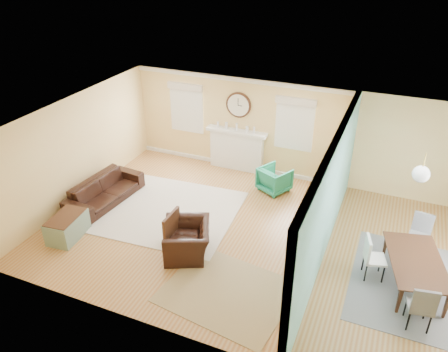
% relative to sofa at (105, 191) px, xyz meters
% --- Properties ---
extents(floor, '(9.00, 9.00, 0.00)m').
position_rel_sofa_xyz_m(floor, '(3.83, 0.04, -0.31)').
color(floor, '#A2622F').
rests_on(floor, ground).
extents(wall_back, '(9.00, 0.02, 2.60)m').
position_rel_sofa_xyz_m(wall_back, '(3.83, 3.04, 0.99)').
color(wall_back, '#E9BB73').
rests_on(wall_back, ground).
extents(wall_front, '(9.00, 0.02, 2.60)m').
position_rel_sofa_xyz_m(wall_front, '(3.83, -2.96, 0.99)').
color(wall_front, '#E9BB73').
rests_on(wall_front, ground).
extents(wall_left, '(0.02, 6.00, 2.60)m').
position_rel_sofa_xyz_m(wall_left, '(-0.67, 0.04, 0.99)').
color(wall_left, '#E9BB73').
rests_on(wall_left, ground).
extents(ceiling, '(9.00, 6.00, 0.02)m').
position_rel_sofa_xyz_m(ceiling, '(3.83, 0.04, 2.29)').
color(ceiling, white).
rests_on(ceiling, wall_back).
extents(partition, '(0.17, 6.00, 2.60)m').
position_rel_sofa_xyz_m(partition, '(5.35, 0.32, 1.05)').
color(partition, '#E9BB73').
rests_on(partition, ground).
extents(fireplace, '(1.70, 0.30, 1.17)m').
position_rel_sofa_xyz_m(fireplace, '(2.33, 2.92, 0.29)').
color(fireplace, white).
rests_on(fireplace, ground).
extents(wall_clock, '(0.70, 0.07, 0.70)m').
position_rel_sofa_xyz_m(wall_clock, '(2.33, 3.00, 1.54)').
color(wall_clock, '#452A18').
rests_on(wall_clock, wall_back).
extents(window_left, '(1.05, 0.13, 1.42)m').
position_rel_sofa_xyz_m(window_left, '(0.78, 2.99, 1.35)').
color(window_left, white).
rests_on(window_left, wall_back).
extents(window_right, '(1.05, 0.13, 1.42)m').
position_rel_sofa_xyz_m(window_right, '(3.88, 2.99, 1.35)').
color(window_right, white).
rests_on(window_right, wall_back).
extents(pendant, '(0.30, 0.30, 0.55)m').
position_rel_sofa_xyz_m(pendant, '(6.83, 0.04, 1.89)').
color(pendant, gold).
rests_on(pendant, ceiling).
extents(rug_cream, '(3.45, 3.04, 0.02)m').
position_rel_sofa_xyz_m(rug_cream, '(1.59, 0.21, -0.30)').
color(rug_cream, beige).
rests_on(rug_cream, floor).
extents(rug_jute, '(2.48, 2.13, 0.01)m').
position_rel_sofa_xyz_m(rug_jute, '(3.97, -1.75, -0.30)').
color(rug_jute, tan).
rests_on(rug_jute, floor).
extents(rug_grey, '(2.21, 2.76, 0.01)m').
position_rel_sofa_xyz_m(rug_grey, '(7.12, -0.22, -0.30)').
color(rug_grey, slate).
rests_on(rug_grey, floor).
extents(sofa, '(1.01, 2.18, 0.62)m').
position_rel_sofa_xyz_m(sofa, '(0.00, 0.00, 0.00)').
color(sofa, black).
rests_on(sofa, floor).
extents(eames_chair, '(1.26, 1.33, 0.68)m').
position_rel_sofa_xyz_m(eames_chair, '(2.79, -1.01, 0.03)').
color(eames_chair, black).
rests_on(eames_chair, floor).
extents(green_chair, '(0.94, 0.95, 0.65)m').
position_rel_sofa_xyz_m(green_chair, '(3.68, 2.14, 0.02)').
color(green_chair, '#1E724E').
rests_on(green_chair, floor).
extents(trunk, '(0.65, 0.97, 0.53)m').
position_rel_sofa_xyz_m(trunk, '(0.12, -1.51, -0.05)').
color(trunk, slate).
rests_on(trunk, floor).
extents(credenza, '(0.47, 1.38, 0.80)m').
position_rel_sofa_xyz_m(credenza, '(5.03, 1.85, 0.09)').
color(credenza, '#9A643A').
rests_on(credenza, floor).
extents(tv, '(0.28, 1.19, 0.68)m').
position_rel_sofa_xyz_m(tv, '(5.02, 1.85, 0.83)').
color(tv, black).
rests_on(tv, credenza).
extents(garden_stool, '(0.34, 0.34, 0.49)m').
position_rel_sofa_xyz_m(garden_stool, '(4.97, 0.89, -0.06)').
color(garden_stool, white).
rests_on(garden_stool, floor).
extents(potted_plant, '(0.45, 0.44, 0.38)m').
position_rel_sofa_xyz_m(potted_plant, '(4.97, 0.89, 0.38)').
color(potted_plant, '#337F33').
rests_on(potted_plant, garden_stool).
extents(dining_table, '(1.31, 1.86, 0.59)m').
position_rel_sofa_xyz_m(dining_table, '(7.12, -0.22, -0.01)').
color(dining_table, '#452A18').
rests_on(dining_table, floor).
extents(dining_chair_n, '(0.45, 0.45, 0.89)m').
position_rel_sofa_xyz_m(dining_chair_n, '(7.14, 0.82, 0.21)').
color(dining_chair_n, slate).
rests_on(dining_chair_n, floor).
extents(dining_chair_s, '(0.47, 0.47, 0.91)m').
position_rel_sofa_xyz_m(dining_chair_s, '(7.20, -1.23, 0.23)').
color(dining_chair_s, slate).
rests_on(dining_chair_s, floor).
extents(dining_chair_w, '(0.49, 0.49, 0.89)m').
position_rel_sofa_xyz_m(dining_chair_w, '(6.39, -0.27, 0.22)').
color(dining_chair_w, white).
rests_on(dining_chair_w, floor).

